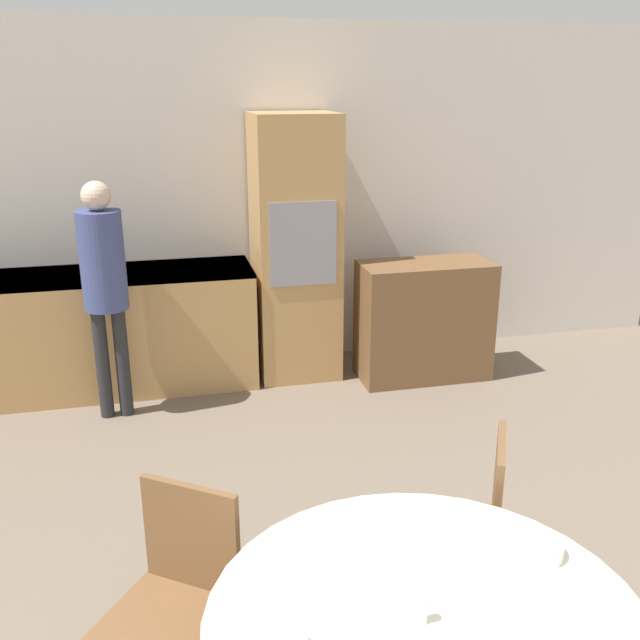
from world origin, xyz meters
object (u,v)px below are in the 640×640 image
Objects in this scene: chair_far_left at (179,590)px; person_standing at (104,274)px; chair_far_right at (470,519)px; bowl_near at (538,549)px; sideboard at (424,321)px; oven_unit at (295,249)px.

chair_far_left is 0.53× the size of person_standing.
chair_far_right is 5.24× the size of bowl_near.
chair_far_left is at bearing -82.69° from person_standing.
bowl_near is (-0.83, -3.07, 0.31)m from sideboard.
chair_far_left is 1.00× the size of chair_far_right.
person_standing is (-0.32, 2.50, 0.52)m from chair_far_left.
chair_far_left is 5.24× the size of bowl_near.
bowl_near is at bearing -63.57° from person_standing.
oven_unit is 1.23× the size of person_standing.
chair_far_right is 2.82m from person_standing.
person_standing is (-2.27, -0.16, 0.55)m from sideboard.
person_standing is at bearing -119.50° from chair_far_right.
oven_unit is at bearing 106.54° from chair_far_left.
chair_far_right is at bearing -57.35° from person_standing.
person_standing is (-1.35, -0.49, 0.01)m from oven_unit.
bowl_near is at bearing 15.48° from chair_far_left.
oven_unit reaches higher than sideboard.
sideboard reaches higher than chair_far_right.
bowl_near is at bearing -88.39° from oven_unit.
chair_far_left is (-1.03, -2.99, -0.50)m from oven_unit.
oven_unit is at bearing 160.35° from sideboard.
bowl_near is (1.13, -0.41, 0.28)m from chair_far_left.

